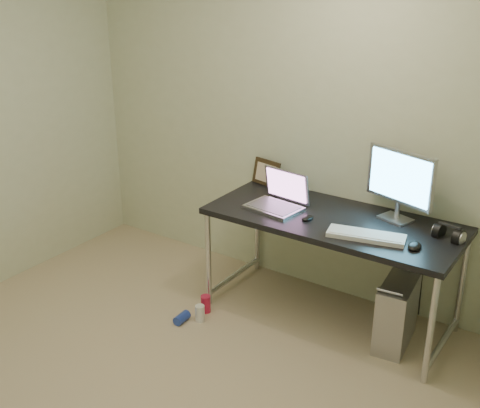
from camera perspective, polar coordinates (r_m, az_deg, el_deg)
name	(u,v)px	position (r m, az deg, el deg)	size (l,w,h in m)	color
floor	(130,397)	(3.65, -10.39, -17.52)	(3.50, 3.50, 0.00)	tan
wall_back	(289,120)	(4.36, 4.67, 7.97)	(3.50, 0.02, 2.50)	beige
desk	(333,228)	(4.00, 8.79, -2.28)	(1.66, 0.72, 0.75)	black
tower_computer	(397,313)	(4.02, 14.63, -9.94)	(0.23, 0.44, 0.47)	#A2A2A7
cable_a	(411,265)	(4.24, 15.88, -5.54)	(0.01, 0.01, 0.70)	black
cable_b	(422,272)	(4.21, 16.92, -6.18)	(0.01, 0.01, 0.72)	black
can_red	(206,304)	(4.30, -3.27, -9.43)	(0.07, 0.07, 0.13)	#C81C44
can_white	(200,313)	(4.20, -3.82, -10.30)	(0.07, 0.07, 0.12)	silver
can_blue	(182,318)	(4.21, -5.54, -10.70)	(0.07, 0.07, 0.12)	#253EAC
laptop	(279,199)	(4.08, 3.70, 0.50)	(0.39, 0.33, 0.25)	#B2B2BA
monitor	(400,180)	(3.93, 14.92, 2.22)	(0.48, 0.20, 0.46)	#B2B2BA
keyboard	(366,236)	(3.71, 11.87, -2.96)	(0.46, 0.15, 0.03)	silver
mouse_right	(415,245)	(3.65, 16.24, -3.73)	(0.08, 0.12, 0.04)	black
mouse_left	(308,217)	(3.91, 6.42, -1.22)	(0.06, 0.10, 0.03)	black
headphones	(449,234)	(3.82, 19.18, -2.70)	(0.19, 0.11, 0.12)	black
picture_frame	(266,173)	(4.47, 2.51, 3.00)	(0.24, 0.03, 0.19)	black
webcam	(304,181)	(4.33, 6.12, 2.19)	(0.05, 0.04, 0.13)	silver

